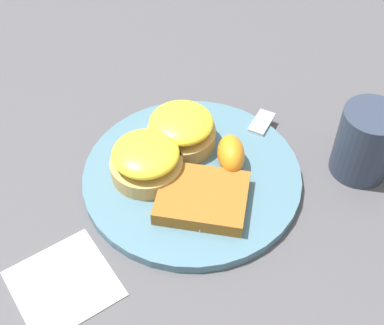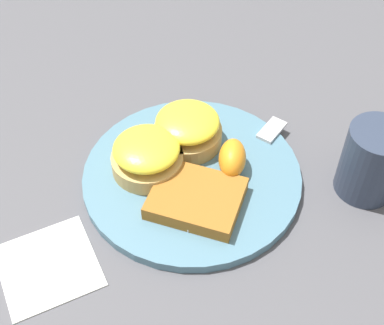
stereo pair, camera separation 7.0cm
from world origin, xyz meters
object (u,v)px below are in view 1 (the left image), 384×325
at_px(orange_wedge, 230,152).
at_px(cup, 367,142).
at_px(sandwich_benedict_left, 181,130).
at_px(fork, 241,157).
at_px(sandwich_benedict_right, 146,160).
at_px(hashbrown_patty, 204,197).

height_order(orange_wedge, cup, cup).
height_order(sandwich_benedict_left, fork, sandwich_benedict_left).
xyz_separation_m(sandwich_benedict_right, hashbrown_patty, (0.06, -0.07, -0.02)).
distance_m(fork, cup, 0.17).
xyz_separation_m(sandwich_benedict_left, sandwich_benedict_right, (-0.06, -0.04, 0.00)).
distance_m(sandwich_benedict_left, sandwich_benedict_right, 0.07).
bearing_deg(orange_wedge, hashbrown_patty, -131.67).
bearing_deg(fork, sandwich_benedict_left, 144.78).
height_order(sandwich_benedict_left, hashbrown_patty, sandwich_benedict_left).
distance_m(hashbrown_patty, fork, 0.09).
bearing_deg(sandwich_benedict_right, cup, -10.13).
bearing_deg(sandwich_benedict_left, cup, -22.80).
distance_m(sandwich_benedict_right, orange_wedge, 0.11).
height_order(sandwich_benedict_right, cup, cup).
bearing_deg(hashbrown_patty, sandwich_benedict_left, 91.59).
relative_size(sandwich_benedict_left, orange_wedge, 1.60).
bearing_deg(hashbrown_patty, cup, 3.97).
bearing_deg(cup, fork, 163.82).
relative_size(orange_wedge, cup, 0.55).
distance_m(orange_wedge, fork, 0.03).
bearing_deg(orange_wedge, cup, -13.33).
relative_size(fork, cup, 1.73).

